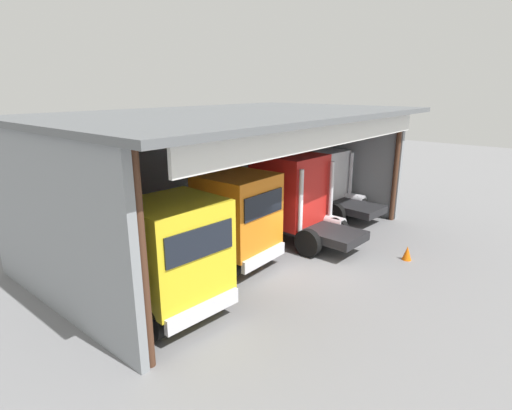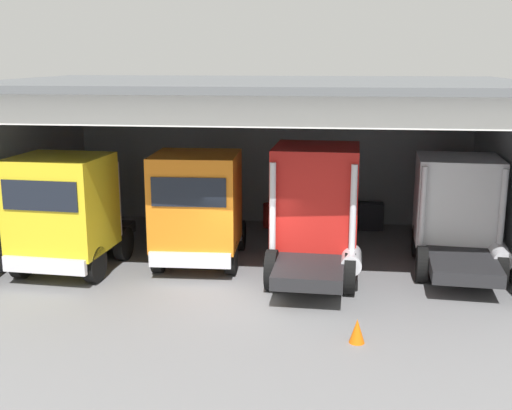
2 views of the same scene
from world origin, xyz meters
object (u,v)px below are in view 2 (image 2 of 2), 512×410
truck_white_yard_outside (458,211)px  truck_red_right_bay (316,207)px  truck_yellow_center_right_bay (65,211)px  traffic_cone (357,331)px  truck_orange_center_bay (198,207)px  oil_drum (271,215)px  tool_cart (371,216)px

truck_white_yard_outside → truck_red_right_bay: bearing=-160.9°
truck_yellow_center_right_bay → traffic_cone: bearing=158.7°
truck_orange_center_bay → oil_drum: truck_orange_center_bay is taller
truck_red_right_bay → truck_white_yard_outside: 4.42m
oil_drum → truck_orange_center_bay: bearing=-110.5°
truck_orange_center_bay → tool_cart: bearing=-140.6°
truck_orange_center_bay → truck_white_yard_outside: size_ratio=1.00×
truck_orange_center_bay → traffic_cone: size_ratio=9.17×
truck_orange_center_bay → oil_drum: 5.31m
truck_white_yard_outside → traffic_cone: bearing=-114.4°
traffic_cone → truck_yellow_center_right_bay: bearing=154.9°
truck_white_yard_outside → truck_orange_center_bay: bearing=-169.9°
truck_red_right_bay → oil_drum: size_ratio=5.52×
truck_yellow_center_right_bay → traffic_cone: size_ratio=8.26×
truck_orange_center_bay → tool_cart: truck_orange_center_bay is taller
truck_red_right_bay → traffic_cone: truck_red_right_bay is taller
truck_orange_center_bay → truck_white_yard_outside: truck_orange_center_bay is taller
truck_red_right_bay → truck_white_yard_outside: (4.27, 1.12, -0.24)m
truck_red_right_bay → oil_drum: 5.64m
tool_cart → traffic_cone: size_ratio=1.79×
tool_cart → traffic_cone: (-0.89, -9.92, -0.22)m
truck_red_right_bay → truck_yellow_center_right_bay: bearing=-171.7°
truck_yellow_center_right_bay → tool_cart: size_ratio=4.63×
truck_yellow_center_right_bay → truck_white_yard_outside: bearing=-166.8°
truck_white_yard_outside → oil_drum: truck_white_yard_outside is taller
traffic_cone → oil_drum: bearing=106.2°
oil_drum → tool_cart: size_ratio=0.90×
truck_red_right_bay → tool_cart: (1.97, 5.21, -1.50)m
truck_yellow_center_right_bay → truck_orange_center_bay: truck_yellow_center_right_bay is taller
tool_cart → truck_orange_center_bay: bearing=-138.7°
truck_red_right_bay → oil_drum: truck_red_right_bay is taller
oil_drum → traffic_cone: oil_drum is taller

